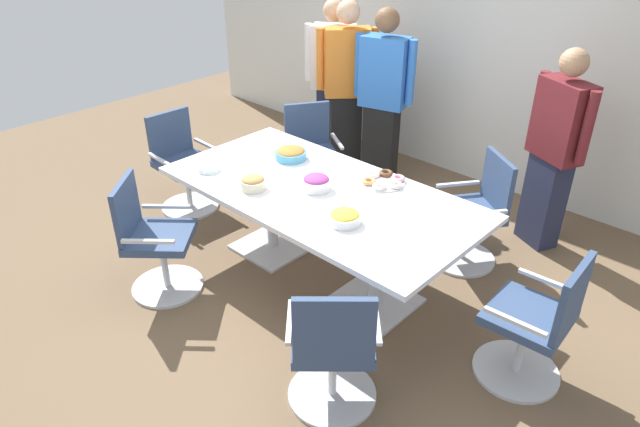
# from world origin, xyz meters

# --- Properties ---
(ground_plane) EXTENTS (10.00, 10.00, 0.01)m
(ground_plane) POSITION_xyz_m (0.00, 0.00, -0.01)
(ground_plane) COLOR brown
(back_wall) EXTENTS (8.00, 0.10, 2.80)m
(back_wall) POSITION_xyz_m (0.00, 2.40, 1.40)
(back_wall) COLOR silver
(back_wall) RESTS_ON ground
(conference_table) EXTENTS (2.40, 1.20, 0.75)m
(conference_table) POSITION_xyz_m (0.00, 0.00, 0.63)
(conference_table) COLOR white
(conference_table) RESTS_ON ground
(office_chair_0) EXTENTS (0.57, 0.57, 0.91)m
(office_chair_0) POSITION_xyz_m (1.70, 0.07, 0.41)
(office_chair_0) COLOR silver
(office_chair_0) RESTS_ON ground
(office_chair_1) EXTENTS (0.75, 0.75, 0.91)m
(office_chair_1) POSITION_xyz_m (0.76, 0.99, 0.41)
(office_chair_1) COLOR silver
(office_chair_1) RESTS_ON ground
(office_chair_2) EXTENTS (0.75, 0.75, 0.91)m
(office_chair_2) POSITION_xyz_m (-0.96, 0.90, 0.41)
(office_chair_2) COLOR silver
(office_chair_2) RESTS_ON ground
(office_chair_3) EXTENTS (0.56, 0.56, 0.91)m
(office_chair_3) POSITION_xyz_m (-1.70, -0.07, 0.41)
(office_chair_3) COLOR silver
(office_chair_3) RESTS_ON ground
(office_chair_4) EXTENTS (0.76, 0.76, 0.91)m
(office_chair_4) POSITION_xyz_m (-0.77, -0.98, 0.41)
(office_chair_4) COLOR silver
(office_chair_4) RESTS_ON ground
(office_chair_5) EXTENTS (0.76, 0.76, 0.91)m
(office_chair_5) POSITION_xyz_m (0.95, -0.91, 0.41)
(office_chair_5) COLOR silver
(office_chair_5) RESTS_ON ground
(person_standing_0) EXTENTS (0.57, 0.41, 1.73)m
(person_standing_0) POSITION_xyz_m (-1.40, 1.70, 0.90)
(person_standing_0) COLOR #232842
(person_standing_0) RESTS_ON ground
(person_standing_1) EXTENTS (0.48, 0.49, 1.77)m
(person_standing_1) POSITION_xyz_m (-1.10, 1.57, 0.93)
(person_standing_1) COLOR black
(person_standing_1) RESTS_ON ground
(person_standing_2) EXTENTS (0.61, 0.32, 1.76)m
(person_standing_2) POSITION_xyz_m (-0.64, 1.57, 0.92)
(person_standing_2) COLOR black
(person_standing_2) RESTS_ON ground
(person_standing_3) EXTENTS (0.59, 0.39, 1.67)m
(person_standing_3) POSITION_xyz_m (1.04, 1.63, 0.87)
(person_standing_3) COLOR #232842
(person_standing_3) RESTS_ON ground
(snack_bowl_pretzels) EXTENTS (0.26, 0.26, 0.10)m
(snack_bowl_pretzels) POSITION_xyz_m (-0.55, 0.24, 0.80)
(snack_bowl_pretzels) COLOR #4C9EC6
(snack_bowl_pretzels) RESTS_ON conference_table
(snack_bowl_chips_yellow) EXTENTS (0.22, 0.22, 0.09)m
(snack_bowl_chips_yellow) POSITION_xyz_m (0.44, -0.23, 0.80)
(snack_bowl_chips_yellow) COLOR white
(snack_bowl_chips_yellow) RESTS_ON conference_table
(snack_bowl_cookies) EXTENTS (0.19, 0.19, 0.11)m
(snack_bowl_cookies) POSITION_xyz_m (-0.37, -0.32, 0.80)
(snack_bowl_cookies) COLOR beige
(snack_bowl_cookies) RESTS_ON conference_table
(snack_bowl_candy_mix) EXTENTS (0.22, 0.22, 0.12)m
(snack_bowl_candy_mix) POSITION_xyz_m (-0.03, -0.01, 0.81)
(snack_bowl_candy_mix) COLOR white
(snack_bowl_candy_mix) RESTS_ON conference_table
(donut_platter) EXTENTS (0.34, 0.33, 0.04)m
(donut_platter) POSITION_xyz_m (0.27, 0.41, 0.77)
(donut_platter) COLOR white
(donut_platter) RESTS_ON conference_table
(plate_stack) EXTENTS (0.18, 0.18, 0.04)m
(plate_stack) POSITION_xyz_m (-0.86, -0.36, 0.77)
(plate_stack) COLOR white
(plate_stack) RESTS_ON conference_table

